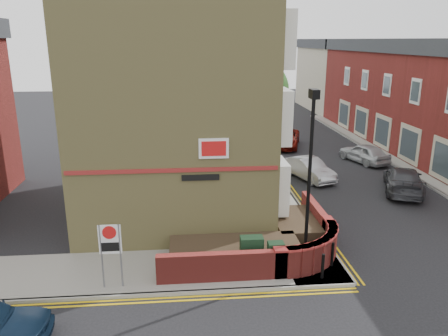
% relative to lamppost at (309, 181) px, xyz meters
% --- Properties ---
extents(ground, '(120.00, 120.00, 0.00)m').
position_rel_lamppost_xyz_m(ground, '(-1.60, -1.20, -3.34)').
color(ground, black).
rests_on(ground, ground).
extents(pavement_corner, '(13.00, 3.00, 0.12)m').
position_rel_lamppost_xyz_m(pavement_corner, '(-5.10, 0.30, -3.28)').
color(pavement_corner, gray).
rests_on(pavement_corner, ground).
extents(pavement_main, '(2.00, 32.00, 0.12)m').
position_rel_lamppost_xyz_m(pavement_main, '(0.40, 14.80, -3.28)').
color(pavement_main, gray).
rests_on(pavement_main, ground).
extents(pavement_far, '(4.00, 40.00, 0.12)m').
position_rel_lamppost_xyz_m(pavement_far, '(11.40, 11.80, -3.28)').
color(pavement_far, gray).
rests_on(pavement_far, ground).
extents(kerb_side, '(13.00, 0.15, 0.12)m').
position_rel_lamppost_xyz_m(kerb_side, '(-5.10, -1.20, -3.28)').
color(kerb_side, gray).
rests_on(kerb_side, ground).
extents(kerb_main_near, '(0.15, 32.00, 0.12)m').
position_rel_lamppost_xyz_m(kerb_main_near, '(1.40, 14.80, -3.28)').
color(kerb_main_near, gray).
rests_on(kerb_main_near, ground).
extents(kerb_main_far, '(0.15, 40.00, 0.12)m').
position_rel_lamppost_xyz_m(kerb_main_far, '(9.40, 11.80, -3.28)').
color(kerb_main_far, gray).
rests_on(kerb_main_far, ground).
extents(yellow_lines_side, '(13.00, 0.28, 0.01)m').
position_rel_lamppost_xyz_m(yellow_lines_side, '(-5.10, -1.45, -3.34)').
color(yellow_lines_side, gold).
rests_on(yellow_lines_side, ground).
extents(yellow_lines_main, '(0.28, 32.00, 0.01)m').
position_rel_lamppost_xyz_m(yellow_lines_main, '(1.65, 14.80, -3.34)').
color(yellow_lines_main, gold).
rests_on(yellow_lines_main, ground).
extents(corner_building, '(8.95, 10.40, 13.60)m').
position_rel_lamppost_xyz_m(corner_building, '(-4.44, 6.80, 2.88)').
color(corner_building, '#A19456').
rests_on(corner_building, ground).
extents(garden_wall, '(6.80, 6.00, 1.20)m').
position_rel_lamppost_xyz_m(garden_wall, '(-1.60, 1.30, -3.34)').
color(garden_wall, maroon).
rests_on(garden_wall, ground).
extents(lamppost, '(0.25, 0.50, 6.30)m').
position_rel_lamppost_xyz_m(lamppost, '(0.00, 0.00, 0.00)').
color(lamppost, black).
rests_on(lamppost, pavement_corner).
extents(utility_cabinet_large, '(0.80, 0.45, 1.20)m').
position_rel_lamppost_xyz_m(utility_cabinet_large, '(-1.90, 0.10, -2.62)').
color(utility_cabinet_large, black).
rests_on(utility_cabinet_large, pavement_corner).
extents(utility_cabinet_small, '(0.55, 0.40, 1.10)m').
position_rel_lamppost_xyz_m(utility_cabinet_small, '(-1.10, -0.20, -2.67)').
color(utility_cabinet_small, black).
rests_on(utility_cabinet_small, pavement_corner).
extents(bollard_near, '(0.11, 0.11, 0.90)m').
position_rel_lamppost_xyz_m(bollard_near, '(0.40, -0.80, -2.77)').
color(bollard_near, black).
rests_on(bollard_near, pavement_corner).
extents(bollard_far, '(0.11, 0.11, 0.90)m').
position_rel_lamppost_xyz_m(bollard_far, '(1.00, -0.00, -2.77)').
color(bollard_far, black).
rests_on(bollard_far, pavement_corner).
extents(zone_sign, '(0.72, 0.07, 2.20)m').
position_rel_lamppost_xyz_m(zone_sign, '(-6.60, -0.70, -1.70)').
color(zone_sign, slate).
rests_on(zone_sign, pavement_corner).
extents(far_terrace, '(5.40, 30.40, 8.00)m').
position_rel_lamppost_xyz_m(far_terrace, '(12.90, 15.80, 0.70)').
color(far_terrace, maroon).
rests_on(far_terrace, ground).
extents(far_terrace_cream, '(5.40, 12.40, 8.00)m').
position_rel_lamppost_xyz_m(far_terrace_cream, '(12.90, 36.80, 0.71)').
color(far_terrace_cream, beige).
rests_on(far_terrace_cream, ground).
extents(tree_near, '(3.64, 3.65, 6.70)m').
position_rel_lamppost_xyz_m(tree_near, '(0.40, 12.85, 1.36)').
color(tree_near, '#382B1E').
rests_on(tree_near, pavement_main).
extents(tree_mid, '(4.03, 4.03, 7.42)m').
position_rel_lamppost_xyz_m(tree_mid, '(0.40, 20.85, 1.85)').
color(tree_mid, '#382B1E').
rests_on(tree_mid, pavement_main).
extents(tree_far, '(3.81, 3.81, 7.00)m').
position_rel_lamppost_xyz_m(tree_far, '(0.40, 28.85, 1.57)').
color(tree_far, '#382B1E').
rests_on(tree_far, pavement_main).
extents(traffic_light_assembly, '(0.20, 0.16, 4.20)m').
position_rel_lamppost_xyz_m(traffic_light_assembly, '(0.80, 23.80, -0.56)').
color(traffic_light_assembly, black).
rests_on(traffic_light_assembly, pavement_main).
extents(silver_car_near, '(2.52, 4.02, 1.25)m').
position_rel_lamppost_xyz_m(silver_car_near, '(3.10, 10.39, -2.72)').
color(silver_car_near, '#9DA0A4').
rests_on(silver_car_near, ground).
extents(red_car_main, '(3.55, 5.28, 1.34)m').
position_rel_lamppost_xyz_m(red_car_main, '(3.40, 18.54, -2.67)').
color(red_car_main, maroon).
rests_on(red_car_main, ground).
extents(grey_car_far, '(3.48, 4.98, 1.34)m').
position_rel_lamppost_xyz_m(grey_car_far, '(7.53, 7.72, -2.67)').
color(grey_car_far, '#333539').
rests_on(grey_car_far, ground).
extents(silver_car_far, '(2.69, 4.09, 1.30)m').
position_rel_lamppost_xyz_m(silver_car_far, '(7.77, 13.61, -2.70)').
color(silver_car_far, '#B4B8BC').
rests_on(silver_car_far, ground).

